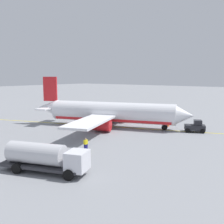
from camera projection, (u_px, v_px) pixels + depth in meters
ground_plane at (112, 127)px, 52.75m from camera, size 400.00×400.00×0.00m
airplane at (110, 113)px, 52.50m from camera, size 32.01×30.98×9.97m
fuel_tanker at (45, 157)px, 27.78m from camera, size 10.05×5.73×3.15m
pushback_tug at (195, 127)px, 47.77m from camera, size 4.11×3.56×2.20m
refueling_worker at (86, 144)px, 36.15m from camera, size 0.37×0.53×1.71m
safety_cone_nose at (169, 122)px, 55.67m from camera, size 0.61×0.61×0.68m
safety_cone_wingtip at (168, 125)px, 53.17m from camera, size 0.62×0.62×0.68m
taxi_line_marking at (112, 127)px, 52.75m from camera, size 57.13×20.96×0.01m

